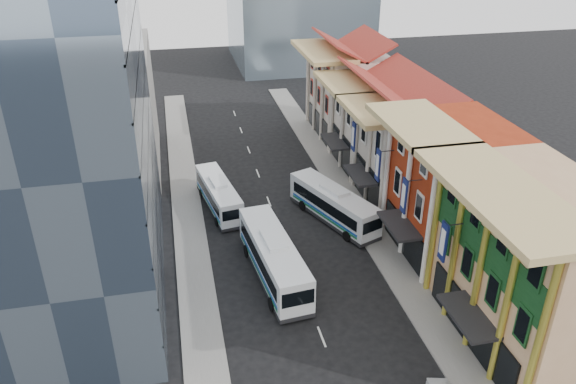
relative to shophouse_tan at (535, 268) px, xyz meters
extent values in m
cube|color=slate|center=(-5.50, 17.00, -5.92)|extent=(3.00, 90.00, 0.15)
cube|color=slate|center=(-22.50, 17.00, -5.92)|extent=(3.00, 90.00, 0.15)
cube|color=tan|center=(0.00, 0.00, 0.00)|extent=(8.00, 14.00, 12.00)
cube|color=maroon|center=(0.00, 12.00, 0.00)|extent=(8.00, 10.00, 12.00)
cube|color=beige|center=(0.00, 21.50, -1.00)|extent=(8.00, 9.00, 10.00)
cube|color=beige|center=(0.00, 30.50, -1.00)|extent=(8.00, 9.00, 10.00)
cube|color=beige|center=(0.00, 41.00, -0.50)|extent=(8.00, 12.00, 11.00)
cube|color=#425369|center=(-31.00, 14.00, 9.00)|extent=(12.00, 26.00, 30.00)
cube|color=gray|center=(-30.00, 37.00, 1.00)|extent=(10.00, 18.00, 14.00)
camera|label=1|loc=(-23.01, -26.97, 22.20)|focal=35.00mm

